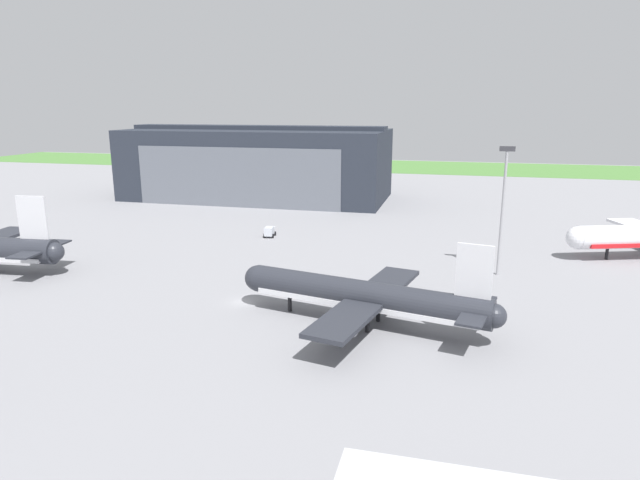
# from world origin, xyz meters

# --- Properties ---
(ground_plane) EXTENTS (440.00, 440.00, 0.00)m
(ground_plane) POSITION_xyz_m (0.00, 0.00, 0.00)
(ground_plane) COLOR gray
(grass_field_strip) EXTENTS (440.00, 56.00, 0.08)m
(grass_field_strip) POSITION_xyz_m (0.00, 189.10, 0.04)
(grass_field_strip) COLOR #4C7E39
(grass_field_strip) RESTS_ON ground_plane
(maintenance_hangar) EXTENTS (78.30, 34.58, 22.00)m
(maintenance_hangar) POSITION_xyz_m (-30.37, 88.33, 10.54)
(maintenance_hangar) COLOR #232833
(maintenance_hangar) RESTS_ON ground_plane
(airliner_near_left) EXTENTS (34.88, 28.61, 12.35)m
(airliner_near_left) POSITION_xyz_m (18.23, -3.91, 3.93)
(airliner_near_left) COLOR #282B33
(airliner_near_left) RESTS_ON ground_plane
(stair_truck) EXTENTS (2.54, 4.08, 2.22)m
(stair_truck) POSITION_xyz_m (-9.79, 39.79, 1.24)
(stair_truck) COLOR silver
(stair_truck) RESTS_ON ground_plane
(apron_light_mast) EXTENTS (2.40, 0.50, 21.47)m
(apron_light_mast) POSITION_xyz_m (36.61, 22.96, 12.41)
(apron_light_mast) COLOR #99999E
(apron_light_mast) RESTS_ON ground_plane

